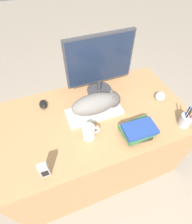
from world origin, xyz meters
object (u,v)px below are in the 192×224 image
object	(u,v)px
computer_mouse	(43,104)
phone	(44,170)
baseball	(160,96)
keyboard	(94,112)
pen_cup	(186,120)
cat	(98,103)
book_stack	(138,130)
monitor	(100,63)
coffee_mug	(89,132)

from	to	relation	value
computer_mouse	phone	size ratio (longest dim) A/B	0.76
computer_mouse	baseball	xyz separation A→B (m)	(0.89, -0.27, 0.02)
keyboard	phone	distance (m)	0.55
computer_mouse	pen_cup	world-z (taller)	pen_cup
cat	book_stack	bearing A→B (deg)	-58.29
monitor	pen_cup	bearing A→B (deg)	-51.78
coffee_mug	pen_cup	distance (m)	0.68
coffee_mug	book_stack	world-z (taller)	coffee_mug
pen_cup	baseball	distance (m)	0.27
cat	coffee_mug	world-z (taller)	cat
cat	book_stack	world-z (taller)	cat
computer_mouse	coffee_mug	bearing A→B (deg)	-58.71
monitor	pen_cup	distance (m)	0.73
baseball	phone	xyz separation A→B (m)	(-0.97, -0.29, 0.03)
baseball	phone	distance (m)	1.01
phone	monitor	bearing A→B (deg)	45.31
phone	computer_mouse	bearing A→B (deg)	81.75
cat	monitor	size ratio (longest dim) A/B	0.72
monitor	book_stack	distance (m)	0.56
phone	book_stack	distance (m)	0.64
computer_mouse	coffee_mug	world-z (taller)	coffee_mug
phone	book_stack	bearing A→B (deg)	5.21
monitor	cat	bearing A→B (deg)	-114.45
book_stack	phone	bearing A→B (deg)	-174.79
computer_mouse	keyboard	bearing A→B (deg)	-31.19
pen_cup	coffee_mug	bearing A→B (deg)	167.87
book_stack	pen_cup	bearing A→B (deg)	-7.07
phone	keyboard	bearing A→B (deg)	38.74
phone	baseball	bearing A→B (deg)	16.51
computer_mouse	coffee_mug	xyz separation A→B (m)	(0.24, -0.40, 0.04)
keyboard	baseball	size ratio (longest dim) A/B	5.61
monitor	coffee_mug	size ratio (longest dim) A/B	4.40
computer_mouse	cat	bearing A→B (deg)	-29.27
coffee_mug	phone	size ratio (longest dim) A/B	0.91
keyboard	monitor	xyz separation A→B (m)	(0.13, 0.22, 0.26)
computer_mouse	book_stack	xyz separation A→B (m)	(0.55, -0.50, 0.03)
keyboard	phone	size ratio (longest dim) A/B	3.24
computer_mouse	coffee_mug	size ratio (longest dim) A/B	0.83
computer_mouse	pen_cup	bearing A→B (deg)	-30.82
monitor	pen_cup	xyz separation A→B (m)	(0.43, -0.55, -0.23)
baseball	pen_cup	bearing A→B (deg)	-86.01
baseball	book_stack	xyz separation A→B (m)	(-0.33, -0.23, 0.01)
phone	book_stack	world-z (taller)	phone
book_stack	monitor	bearing A→B (deg)	98.78
cat	monitor	world-z (taller)	monitor
keyboard	pen_cup	xyz separation A→B (m)	(0.56, -0.33, 0.04)
computer_mouse	phone	distance (m)	0.56
keyboard	monitor	world-z (taller)	monitor
keyboard	coffee_mug	xyz separation A→B (m)	(-0.11, -0.19, 0.04)
coffee_mug	baseball	world-z (taller)	coffee_mug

